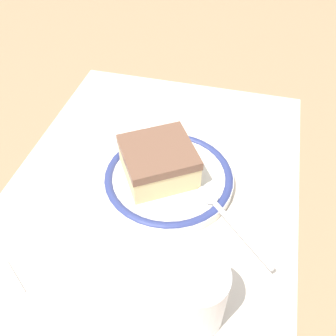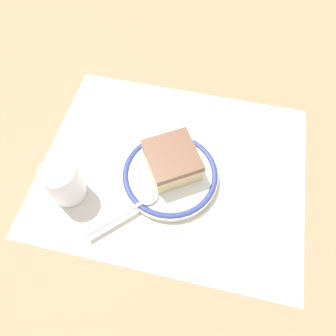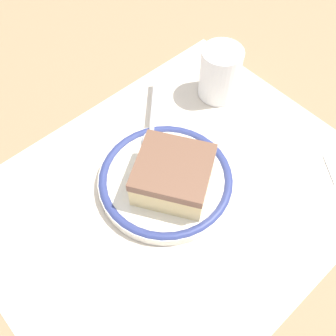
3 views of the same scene
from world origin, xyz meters
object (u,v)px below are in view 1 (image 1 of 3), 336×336
(plate, at_px, (168,180))
(cup, at_px, (195,298))
(sugar_packet, at_px, (3,283))
(cake_slice, at_px, (158,162))
(napkin, at_px, (124,104))
(spoon, at_px, (224,213))

(plate, xyz_separation_m, cup, (0.17, 0.07, 0.03))
(cup, bearing_deg, sugar_packet, -84.59)
(cake_slice, bearing_deg, napkin, -146.56)
(plate, relative_size, sugar_packet, 3.68)
(cup, bearing_deg, napkin, -150.13)
(napkin, xyz_separation_m, sugar_packet, (0.36, -0.02, 0.00))
(cup, height_order, sugar_packet, cup)
(spoon, bearing_deg, sugar_packet, -57.25)
(spoon, distance_m, napkin, 0.30)
(plate, relative_size, napkin, 1.38)
(plate, height_order, cake_slice, cake_slice)
(plate, distance_m, cake_slice, 0.03)
(cup, relative_size, sugar_packet, 1.68)
(plate, distance_m, sugar_packet, 0.24)
(cake_slice, xyz_separation_m, sugar_packet, (0.20, -0.13, -0.04))
(spoon, height_order, napkin, spoon)
(plate, relative_size, spoon, 1.61)
(napkin, bearing_deg, spoon, 44.35)
(cake_slice, height_order, spoon, cake_slice)
(cup, height_order, napkin, cup)
(sugar_packet, bearing_deg, cake_slice, 146.32)
(plate, xyz_separation_m, spoon, (0.05, 0.09, 0.01))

